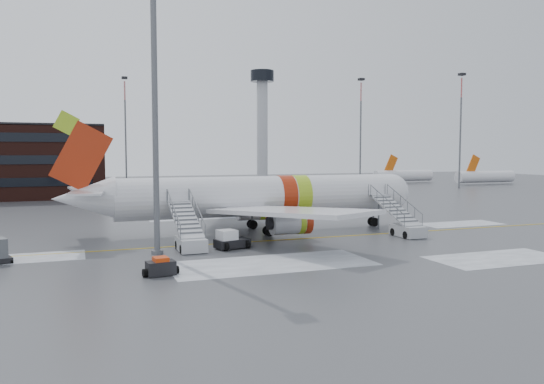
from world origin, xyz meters
name	(u,v)px	position (x,y,z in m)	size (l,w,h in m)	color
ground	(296,237)	(0.00, 0.00, 0.00)	(260.00, 260.00, 0.00)	#494C4F
airliner	(255,197)	(-2.48, 4.01, 3.42)	(35.03, 32.97, 11.18)	silver
airstair_fwd	(403,224)	(9.70, -2.53, 1.06)	(2.05, 7.70, 3.48)	#A9ABB0
airstair_aft	(189,236)	(-10.22, -2.53, 1.06)	(2.05, 7.70, 3.48)	#B3B5BA
pushback_tug	(230,240)	(-7.09, -3.49, 0.68)	(2.94, 2.47, 1.53)	black
baggage_tractor	(161,268)	(-13.67, -10.86, 0.50)	(2.31, 1.25, 1.17)	black
light_mast_near	(154,71)	(-12.88, -3.73, 13.60)	(1.20, 1.20, 26.36)	#595B60
control_tower	(262,112)	(30.00, 95.00, 18.75)	(6.40, 6.40, 30.00)	#B2B5BA
light_mast_far_ne	(361,125)	(42.00, 62.00, 13.84)	(1.20, 1.20, 24.25)	#595B60
light_mast_far_n	(125,124)	(-8.00, 78.00, 13.84)	(1.20, 1.20, 24.25)	#595B60
light_mast_far_e	(461,123)	(58.00, 48.00, 13.84)	(1.20, 1.20, 24.25)	#595B60
distant_aircraft	(430,184)	(62.50, 64.00, 0.00)	(35.00, 18.00, 8.00)	#D8590C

